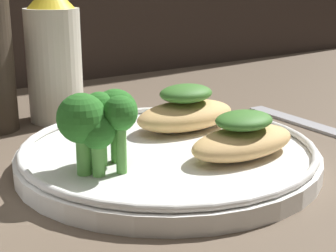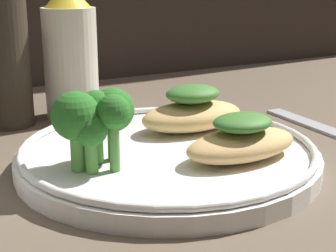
# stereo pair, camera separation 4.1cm
# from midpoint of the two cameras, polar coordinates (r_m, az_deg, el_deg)

# --- Properties ---
(ground_plane) EXTENTS (1.80, 1.80, 0.01)m
(ground_plane) POSITION_cam_midpoint_polar(r_m,az_deg,el_deg) (0.43, -2.79, -5.07)
(ground_plane) COLOR brown
(plate) EXTENTS (0.25, 0.25, 0.02)m
(plate) POSITION_cam_midpoint_polar(r_m,az_deg,el_deg) (0.42, -2.82, -3.19)
(plate) COLOR white
(plate) RESTS_ON ground_plane
(grilled_meat_front) EXTENTS (0.10, 0.05, 0.04)m
(grilled_meat_front) POSITION_cam_midpoint_polar(r_m,az_deg,el_deg) (0.40, 5.44, -1.40)
(grilled_meat_front) COLOR tan
(grilled_meat_front) RESTS_ON plate
(grilled_meat_middle) EXTENTS (0.10, 0.06, 0.04)m
(grilled_meat_middle) POSITION_cam_midpoint_polar(r_m,az_deg,el_deg) (0.47, -0.52, 1.61)
(grilled_meat_middle) COLOR tan
(grilled_meat_middle) RESTS_ON plate
(broccoli_bunch) EXTENTS (0.07, 0.05, 0.06)m
(broccoli_bunch) POSITION_cam_midpoint_polar(r_m,az_deg,el_deg) (0.37, -10.96, 0.73)
(broccoli_bunch) COLOR #569942
(broccoli_bunch) RESTS_ON plate
(sauce_bottle) EXTENTS (0.06, 0.06, 0.14)m
(sauce_bottle) POSITION_cam_midpoint_polar(r_m,az_deg,el_deg) (0.56, -14.63, 7.48)
(sauce_bottle) COLOR silver
(sauce_bottle) RESTS_ON ground_plane
(fork) EXTENTS (0.03, 0.18, 0.01)m
(fork) POSITION_cam_midpoint_polar(r_m,az_deg,el_deg) (0.54, 13.49, 0.18)
(fork) COLOR #B2B2B7
(fork) RESTS_ON ground_plane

